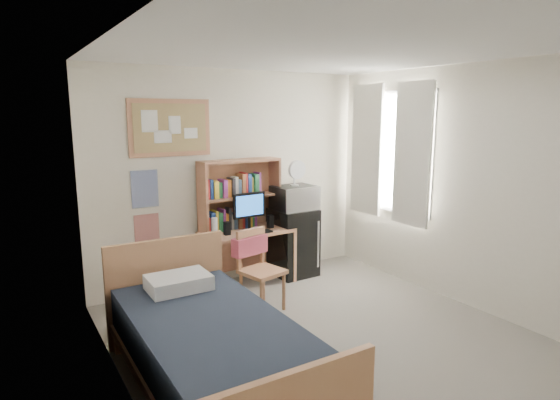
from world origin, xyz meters
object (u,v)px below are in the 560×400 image
bulletin_board (170,128)px  monitor (249,213)px  bed (214,358)px  desk_fan (294,174)px  microwave (294,198)px  desk (247,257)px  speaker_right (270,222)px  desk_chair (262,271)px  speaker_left (227,228)px  mini_fridge (293,242)px

bulletin_board → monitor: bulletin_board is taller
bulletin_board → monitor: (0.81, -0.34, -1.01)m
bed → desk_fan: desk_fan is taller
monitor → desk_fan: desk_fan is taller
microwave → desk_fan: 0.30m
desk → speaker_right: speaker_right is taller
speaker_right → desk_fan: bearing=4.4°
microwave → desk_fan: bearing=-91.4°
bulletin_board → speaker_right: size_ratio=5.84×
desk_chair → monitor: size_ratio=1.95×
desk_chair → bulletin_board: bearing=106.5°
bed → microwave: (1.96, 1.92, 0.73)m
speaker_right → desk_fan: desk_fan is taller
desk → bed: desk is taller
desk_chair → desk_fan: bearing=27.2°
bed → desk_fan: (1.96, 1.92, 1.03)m
bed → speaker_right: bearing=50.1°
monitor → speaker_left: size_ratio=2.88×
desk_fan → bulletin_board: bearing=167.9°
microwave → desk_fan: (0.00, -0.00, 0.30)m
desk → desk_fan: size_ratio=3.77×
microwave → speaker_right: bearing=-174.2°
mini_fridge → desk_fan: desk_fan is taller
desk → bed: bearing=-126.5°
bulletin_board → microwave: bulletin_board is taller
bed → monitor: monitor is taller
desk → microwave: bearing=-2.6°
bed → microwave: microwave is taller
desk_chair → speaker_right: (0.52, 0.71, 0.33)m
bulletin_board → speaker_right: (1.11, -0.33, -1.15)m
mini_fridge → bed: (-1.96, -1.94, -0.14)m
desk_chair → speaker_right: size_ratio=5.42×
desk → bed: size_ratio=0.52×
speaker_left → desk_chair: bearing=-86.0°
monitor → bed: bearing=-127.4°
monitor → microwave: 0.69m
desk_chair → mini_fridge: 1.19m
bulletin_board → mini_fridge: 2.12m
bed → bulletin_board: bearing=78.2°
speaker_left → bulletin_board: bearing=142.0°
monitor → speaker_left: bearing=180.0°
bed → speaker_left: size_ratio=13.69×
monitor → desk_fan: (0.68, 0.06, 0.41)m
bulletin_board → speaker_left: bearing=-35.2°
desk → desk_chair: bearing=-108.6°
speaker_right → desk_fan: size_ratio=0.55×
bed → desk: bearing=56.6°
bulletin_board → speaker_left: (0.51, -0.36, -1.16)m
mini_fridge → desk_chair: bearing=-140.4°
desk_chair → speaker_left: 0.76m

